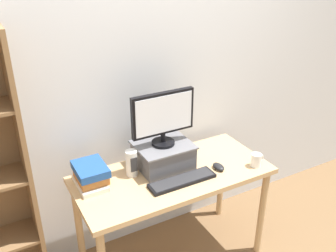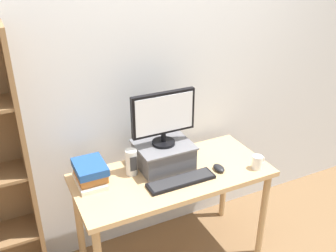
% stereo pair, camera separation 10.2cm
% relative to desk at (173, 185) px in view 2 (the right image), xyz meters
% --- Properties ---
extents(back_wall, '(7.00, 0.08, 2.60)m').
position_rel_desk_xyz_m(back_wall, '(0.00, 0.43, 0.64)').
color(back_wall, silver).
rests_on(back_wall, ground_plane).
extents(desk, '(1.33, 0.61, 0.76)m').
position_rel_desk_xyz_m(desk, '(0.00, 0.00, 0.00)').
color(desk, tan).
rests_on(desk, ground_plane).
extents(riser_box, '(0.38, 0.32, 0.17)m').
position_rel_desk_xyz_m(riser_box, '(-0.01, 0.11, 0.18)').
color(riser_box, '#515156').
rests_on(riser_box, desk).
extents(computer_monitor, '(0.44, 0.16, 0.37)m').
position_rel_desk_xyz_m(computer_monitor, '(-0.01, 0.11, 0.47)').
color(computer_monitor, black).
rests_on(computer_monitor, riser_box).
extents(keyboard, '(0.45, 0.12, 0.02)m').
position_rel_desk_xyz_m(keyboard, '(0.00, -0.12, 0.11)').
color(keyboard, black).
rests_on(keyboard, desk).
extents(computer_mouse, '(0.06, 0.10, 0.04)m').
position_rel_desk_xyz_m(computer_mouse, '(0.30, -0.11, 0.11)').
color(computer_mouse, black).
rests_on(computer_mouse, desk).
extents(book_stack, '(0.19, 0.26, 0.14)m').
position_rel_desk_xyz_m(book_stack, '(-0.52, 0.13, 0.17)').
color(book_stack, silver).
rests_on(book_stack, desk).
extents(coffee_mug, '(0.10, 0.07, 0.10)m').
position_rel_desk_xyz_m(coffee_mug, '(0.55, -0.20, 0.14)').
color(coffee_mug, white).
rests_on(coffee_mug, desk).
extents(desk_speaker, '(0.08, 0.08, 0.18)m').
position_rel_desk_xyz_m(desk_speaker, '(-0.25, 0.11, 0.18)').
color(desk_speaker, silver).
rests_on(desk_speaker, desk).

